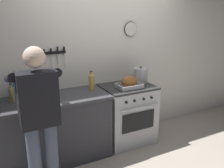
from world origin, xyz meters
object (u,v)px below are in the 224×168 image
at_px(person_cook, 39,116).
at_px(bottle_olive_oil, 49,86).
at_px(bottle_soy_sauce, 48,87).
at_px(bottle_cooking_oil, 91,82).
at_px(stock_pot, 141,75).
at_px(bottle_vinegar, 12,95).
at_px(bottle_wine_red, 25,88).
at_px(cutting_board, 37,100).
at_px(bottle_dish_soap, 15,91).
at_px(stove, 127,114).
at_px(roasting_pan, 129,83).

distance_m(person_cook, bottle_olive_oil, 0.79).
relative_size(bottle_soy_sauce, bottle_cooking_oil, 0.72).
relative_size(person_cook, bottle_soy_sauce, 8.56).
xyz_separation_m(stock_pot, bottle_vinegar, (-1.87, -0.00, -0.01)).
bearing_deg(bottle_cooking_oil, stock_pot, -1.29).
xyz_separation_m(bottle_wine_red, bottle_olive_oil, (0.29, -0.07, 0.00)).
bearing_deg(stock_pot, bottle_vinegar, -179.88).
bearing_deg(bottle_cooking_oil, bottle_soy_sauce, 164.70).
xyz_separation_m(person_cook, cutting_board, (0.09, 0.58, -0.04)).
bearing_deg(bottle_dish_soap, bottle_wine_red, -18.54).
height_order(stove, bottle_vinegar, bottle_vinegar).
distance_m(bottle_soy_sauce, bottle_vinegar, 0.51).
xyz_separation_m(bottle_cooking_oil, bottle_dish_soap, (-1.00, 0.14, -0.02)).
bearing_deg(stove, bottle_dish_soap, 171.72).
distance_m(bottle_vinegar, bottle_olive_oil, 0.47).
bearing_deg(cutting_board, stove, 1.68).
height_order(roasting_pan, bottle_wine_red, bottle_wine_red).
relative_size(stove, bottle_vinegar, 3.71).
distance_m(stock_pot, bottle_olive_oil, 1.41).
relative_size(person_cook, bottle_vinegar, 6.84).
bearing_deg(bottle_vinegar, stove, -2.17).
bearing_deg(bottle_dish_soap, bottle_olive_oil, -15.15).
height_order(cutting_board, bottle_cooking_oil, bottle_cooking_oil).
distance_m(bottle_wine_red, bottle_olive_oil, 0.30).
relative_size(stock_pot, bottle_olive_oil, 0.84).
xyz_separation_m(roasting_pan, bottle_soy_sauce, (-1.09, 0.34, -0.00)).
bearing_deg(bottle_wine_red, bottle_vinegar, -145.64).
bearing_deg(person_cook, cutting_board, -6.65).
height_order(person_cook, cutting_board, person_cook).
bearing_deg(bottle_dish_soap, bottle_soy_sauce, 2.17).
distance_m(stock_pot, bottle_cooking_oil, 0.82).
height_order(roasting_pan, cutting_board, roasting_pan).
distance_m(cutting_board, bottle_soy_sauce, 0.35).
distance_m(person_cook, bottle_soy_sauce, 0.91).
bearing_deg(bottle_olive_oil, bottle_vinegar, -173.58).
bearing_deg(bottle_dish_soap, roasting_pan, -12.24).
xyz_separation_m(stove, bottle_cooking_oil, (-0.55, 0.08, 0.56)).
xyz_separation_m(person_cook, roasting_pan, (1.38, 0.51, 0.03)).
distance_m(person_cook, bottle_vinegar, 0.70).
bearing_deg(cutting_board, bottle_soy_sauce, 54.76).
height_order(stock_pot, bottle_cooking_oil, bottle_cooking_oil).
bearing_deg(roasting_pan, bottle_soy_sauce, 162.48).
bearing_deg(bottle_dish_soap, stock_pot, -5.06).
bearing_deg(bottle_olive_oil, person_cook, -111.33).
bearing_deg(cutting_board, stock_pot, 3.72).
distance_m(stock_pot, bottle_dish_soap, 1.83).
xyz_separation_m(cutting_board, bottle_olive_oil, (0.19, 0.15, 0.12)).
height_order(bottle_cooking_oil, bottle_vinegar, bottle_cooking_oil).
distance_m(cutting_board, bottle_dish_soap, 0.36).
xyz_separation_m(stove, bottle_wine_red, (-1.43, 0.18, 0.58)).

